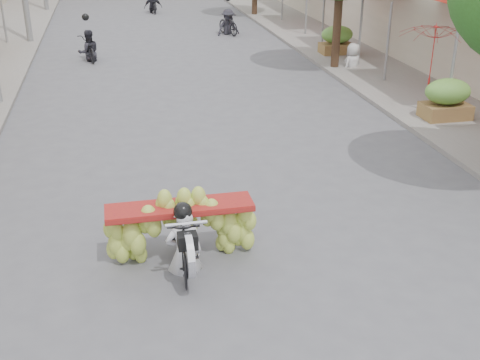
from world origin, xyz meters
name	(u,v)px	position (x,y,z in m)	size (l,w,h in m)	color
ground	(318,359)	(0.00, 0.00, 0.00)	(120.00, 120.00, 0.00)	#545358
sidewalk_right	(366,60)	(7.00, 15.00, 0.06)	(4.00, 60.00, 0.12)	gray
produce_crate_mid	(447,96)	(6.20, 8.00, 0.71)	(1.20, 0.88, 1.16)	brown
produce_crate_far	(337,38)	(6.20, 16.00, 0.71)	(1.20, 0.88, 1.16)	brown
banana_motorbike	(182,227)	(-1.34, 2.53, 0.66)	(2.27, 1.85, 1.94)	black
market_umbrella	(437,23)	(6.01, 8.64, 2.46)	(2.42, 2.42, 1.71)	#A31615
pedestrian	(354,43)	(6.02, 13.91, 0.92)	(0.92, 0.78, 1.60)	silver
bg_motorbike_a	(88,40)	(-2.95, 17.24, 0.75)	(0.89, 1.63, 1.95)	black
bg_motorbike_b	(228,15)	(3.05, 21.22, 0.85)	(1.18, 1.70, 1.95)	black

